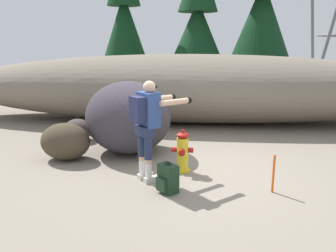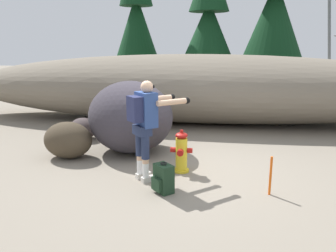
# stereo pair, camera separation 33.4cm
# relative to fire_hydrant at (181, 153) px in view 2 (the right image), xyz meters

# --- Properties ---
(ground_plane) EXTENTS (56.00, 56.00, 0.04)m
(ground_plane) POSITION_rel_fire_hydrant_xyz_m (-0.02, 0.11, -0.37)
(ground_plane) COLOR gray
(dirt_embankment) EXTENTS (14.55, 3.20, 1.94)m
(dirt_embankment) POSITION_rel_fire_hydrant_xyz_m (-0.02, 4.17, 0.62)
(dirt_embankment) COLOR #756B5B
(dirt_embankment) RESTS_ON ground_plane
(fire_hydrant) EXTENTS (0.39, 0.33, 0.76)m
(fire_hydrant) POSITION_rel_fire_hydrant_xyz_m (0.00, 0.00, 0.00)
(fire_hydrant) COLOR yellow
(fire_hydrant) RESTS_ON ground_plane
(utility_worker) EXTENTS (0.98, 0.94, 1.65)m
(utility_worker) POSITION_rel_fire_hydrant_xyz_m (-0.52, -0.46, 0.69)
(utility_worker) COLOR beige
(utility_worker) RESTS_ON ground_plane
(spare_backpack) EXTENTS (0.36, 0.36, 0.47)m
(spare_backpack) POSITION_rel_fire_hydrant_xyz_m (-0.16, -0.91, -0.14)
(spare_backpack) COLOR #1E3823
(spare_backpack) RESTS_ON ground_plane
(boulder_large) EXTENTS (2.50, 2.51, 1.49)m
(boulder_large) POSITION_rel_fire_hydrant_xyz_m (-1.19, 1.02, 0.39)
(boulder_large) COLOR #37323A
(boulder_large) RESTS_ON ground_plane
(boulder_mid) EXTENTS (1.08, 0.90, 0.73)m
(boulder_mid) POSITION_rel_fire_hydrant_xyz_m (-2.31, 0.41, 0.01)
(boulder_mid) COLOR #433829
(boulder_mid) RESTS_ON ground_plane
(boulder_small) EXTENTS (0.89, 0.86, 0.51)m
(boulder_small) POSITION_rel_fire_hydrant_xyz_m (-2.58, 1.77, -0.10)
(boulder_small) COLOR #443939
(boulder_small) RESTS_ON ground_plane
(pine_tree_far_left) EXTENTS (2.27, 2.27, 6.65)m
(pine_tree_far_left) POSITION_rel_fire_hydrant_xyz_m (-3.26, 9.71, 3.03)
(pine_tree_far_left) COLOR #47331E
(pine_tree_far_left) RESTS_ON ground_plane
(pine_tree_left) EXTENTS (2.38, 2.38, 5.68)m
(pine_tree_left) POSITION_rel_fire_hydrant_xyz_m (0.01, 8.08, 2.69)
(pine_tree_left) COLOR #47331E
(pine_tree_left) RESTS_ON ground_plane
(pine_tree_center) EXTENTS (2.81, 2.81, 6.99)m
(pine_tree_center) POSITION_rel_fire_hydrant_xyz_m (2.48, 8.43, 3.15)
(pine_tree_center) COLOR #47331E
(pine_tree_center) RESTS_ON ground_plane
(survey_stake) EXTENTS (0.04, 0.04, 0.60)m
(survey_stake) POSITION_rel_fire_hydrant_xyz_m (1.43, -0.74, -0.05)
(survey_stake) COLOR #E55914
(survey_stake) RESTS_ON ground_plane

